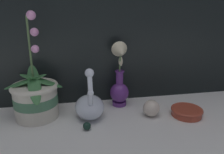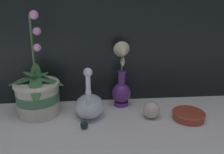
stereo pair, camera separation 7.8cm
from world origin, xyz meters
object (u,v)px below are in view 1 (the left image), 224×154
(swan_figurine, at_px, (90,105))
(blue_vase, at_px, (120,81))
(orchid_potted_plant, at_px, (36,97))
(glass_sphere, at_px, (151,108))
(amber_dish, at_px, (187,111))

(swan_figurine, distance_m, blue_vase, 0.18)
(swan_figurine, relative_size, blue_vase, 0.76)
(orchid_potted_plant, height_order, swan_figurine, orchid_potted_plant)
(orchid_potted_plant, bearing_deg, blue_vase, 6.64)
(orchid_potted_plant, xyz_separation_m, glass_sphere, (0.46, -0.08, -0.05))
(amber_dish, bearing_deg, swan_figurine, 171.25)
(orchid_potted_plant, relative_size, blue_vase, 1.44)
(swan_figurine, xyz_separation_m, amber_dish, (0.40, -0.06, -0.03))
(orchid_potted_plant, distance_m, amber_dish, 0.62)
(orchid_potted_plant, relative_size, amber_dish, 3.24)
(swan_figurine, bearing_deg, orchid_potted_plant, 168.86)
(glass_sphere, bearing_deg, swan_figurine, 171.57)
(blue_vase, bearing_deg, amber_dish, -29.56)
(orchid_potted_plant, height_order, amber_dish, orchid_potted_plant)
(orchid_potted_plant, bearing_deg, swan_figurine, -11.14)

